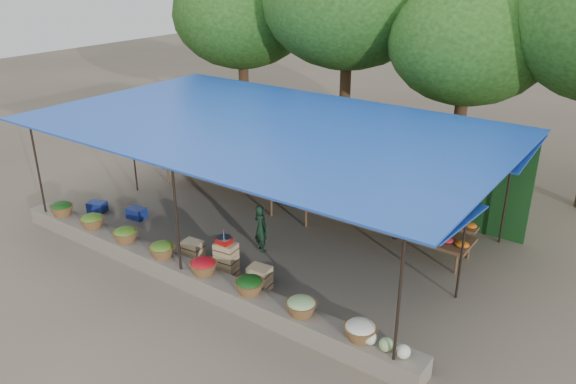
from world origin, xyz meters
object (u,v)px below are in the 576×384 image
Objects in this scene: blue_crate_front at (97,207)px; blue_crate_back at (137,213)px; crate_counter at (225,262)px; vendor_seated at (261,228)px; weighing_scale at (224,240)px.

blue_crate_back reaches higher than blue_crate_front.
vendor_seated is (-0.06, 1.31, 0.26)m from crate_counter.
vendor_seated reaches higher than blue_crate_front.
weighing_scale is 3.92m from blue_crate_back.
blue_crate_front is 1.23m from blue_crate_back.
crate_counter is at bearing 0.00° from weighing_scale.
crate_counter is 5.17× the size of blue_crate_front.
weighing_scale reaches higher than blue_crate_front.
blue_crate_back is (-3.72, -0.54, -0.43)m from vendor_seated.
crate_counter is 0.54m from weighing_scale.
blue_crate_front is 0.98× the size of blue_crate_back.
crate_counter is 1.34m from vendor_seated.
weighing_scale is at bearing -17.45° from blue_crate_back.
crate_counter is 2.08× the size of vendor_seated.
weighing_scale is 1.34m from vendor_seated.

